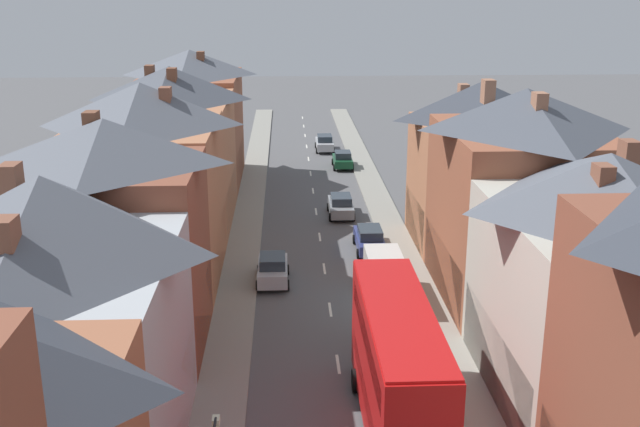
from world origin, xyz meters
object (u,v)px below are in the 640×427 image
(car_far_grey, at_px, (325,143))
(car_parked_left_b, at_px, (407,348))
(double_decker_bus_lead, at_px, (397,370))
(car_mid_white, at_px, (273,269))
(car_parked_left_a, at_px, (370,239))
(delivery_van, at_px, (386,278))
(car_near_silver, at_px, (343,160))
(car_near_blue, at_px, (341,205))

(car_far_grey, bearing_deg, car_parked_left_b, -88.38)
(double_decker_bus_lead, xyz_separation_m, car_mid_white, (-4.89, 15.61, -1.96))
(double_decker_bus_lead, distance_m, car_parked_left_a, 20.91)
(car_parked_left_a, relative_size, delivery_van, 0.86)
(car_near_silver, relative_size, delivery_van, 0.73)
(car_far_grey, bearing_deg, double_decker_bus_lead, -90.01)
(car_parked_left_a, relative_size, car_mid_white, 1.15)
(car_parked_left_a, distance_m, car_far_grey, 30.73)
(car_near_blue, bearing_deg, delivery_van, -85.27)
(double_decker_bus_lead, xyz_separation_m, car_near_silver, (1.31, 43.79, -2.01))
(delivery_van, bearing_deg, double_decker_bus_lead, -95.85)
(car_near_blue, bearing_deg, car_far_grey, 90.00)
(car_near_blue, bearing_deg, car_near_silver, 85.14)
(car_near_blue, distance_m, car_far_grey, 22.98)
(double_decker_bus_lead, bearing_deg, car_parked_left_b, 76.72)
(car_near_blue, distance_m, car_near_silver, 15.35)
(car_mid_white, bearing_deg, car_near_blue, 69.19)
(car_parked_left_a, bearing_deg, car_mid_white, -140.20)
(car_near_blue, bearing_deg, car_mid_white, -110.81)
(delivery_van, bearing_deg, car_mid_white, 155.47)
(car_parked_left_b, xyz_separation_m, car_mid_white, (-6.20, 10.06, 0.01))
(car_parked_left_b, xyz_separation_m, delivery_van, (-0.00, 7.23, 0.49))
(car_near_silver, height_order, delivery_van, delivery_van)
(car_near_silver, height_order, car_parked_left_a, car_parked_left_a)
(car_parked_left_b, bearing_deg, delivery_van, 90.00)
(car_mid_white, distance_m, delivery_van, 6.83)
(car_near_blue, bearing_deg, car_parked_left_a, -80.45)
(car_near_silver, bearing_deg, car_far_grey, 99.60)
(double_decker_bus_lead, relative_size, car_near_silver, 2.84)
(delivery_van, bearing_deg, car_far_grey, 91.92)
(car_near_blue, height_order, car_mid_white, car_mid_white)
(car_near_blue, relative_size, car_near_silver, 1.12)
(car_near_silver, relative_size, car_parked_left_a, 0.85)
(double_decker_bus_lead, relative_size, delivery_van, 2.08)
(delivery_van, bearing_deg, car_parked_left_b, -90.00)
(car_parked_left_a, relative_size, car_parked_left_b, 0.97)
(car_near_blue, xyz_separation_m, car_parked_left_a, (1.30, -7.73, -0.01))
(double_decker_bus_lead, xyz_separation_m, car_parked_left_b, (1.31, 5.55, -1.97))
(car_near_silver, distance_m, car_far_grey, 7.80)
(car_parked_left_a, xyz_separation_m, car_parked_left_b, (0.00, -15.23, 0.03))
(car_parked_left_a, height_order, car_parked_left_b, car_parked_left_b)
(car_near_silver, xyz_separation_m, car_parked_left_a, (0.00, -23.02, 0.01))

